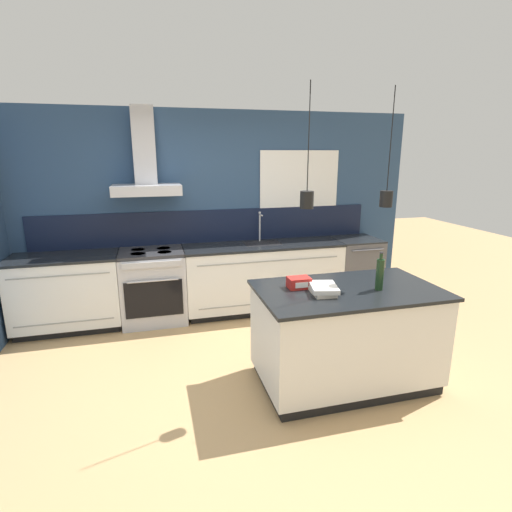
% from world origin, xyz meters
% --- Properties ---
extents(ground_plane, '(16.00, 16.00, 0.00)m').
position_xyz_m(ground_plane, '(0.00, 0.00, 0.00)').
color(ground_plane, tan).
rests_on(ground_plane, ground).
extents(wall_back, '(5.60, 2.31, 2.60)m').
position_xyz_m(wall_back, '(-0.04, 2.00, 1.35)').
color(wall_back, navy).
rests_on(wall_back, ground_plane).
extents(counter_run_left, '(1.22, 0.64, 0.91)m').
position_xyz_m(counter_run_left, '(-1.76, 1.69, 0.46)').
color(counter_run_left, black).
rests_on(counter_run_left, ground_plane).
extents(counter_run_sink, '(2.09, 0.64, 1.31)m').
position_xyz_m(counter_run_sink, '(0.65, 1.69, 0.46)').
color(counter_run_sink, black).
rests_on(counter_run_sink, ground_plane).
extents(oven_range, '(0.77, 0.66, 0.91)m').
position_xyz_m(oven_range, '(-0.77, 1.69, 0.46)').
color(oven_range, '#B5B5BA').
rests_on(oven_range, ground_plane).
extents(dishwasher, '(0.61, 0.65, 0.91)m').
position_xyz_m(dishwasher, '(2.00, 1.69, 0.46)').
color(dishwasher, '#4C4C51').
rests_on(dishwasher, ground_plane).
extents(kitchen_island, '(1.61, 0.95, 0.91)m').
position_xyz_m(kitchen_island, '(0.89, -0.20, 0.46)').
color(kitchen_island, black).
rests_on(kitchen_island, ground_plane).
extents(bottle_on_island, '(0.07, 0.07, 0.34)m').
position_xyz_m(bottle_on_island, '(1.14, -0.29, 1.05)').
color(bottle_on_island, '#193319').
rests_on(bottle_on_island, kitchen_island).
extents(book_stack, '(0.27, 0.33, 0.07)m').
position_xyz_m(book_stack, '(0.63, -0.25, 0.95)').
color(book_stack, beige).
rests_on(book_stack, kitchen_island).
extents(red_supply_box, '(0.19, 0.15, 0.10)m').
position_xyz_m(red_supply_box, '(0.48, -0.07, 0.96)').
color(red_supply_box, red).
rests_on(red_supply_box, kitchen_island).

